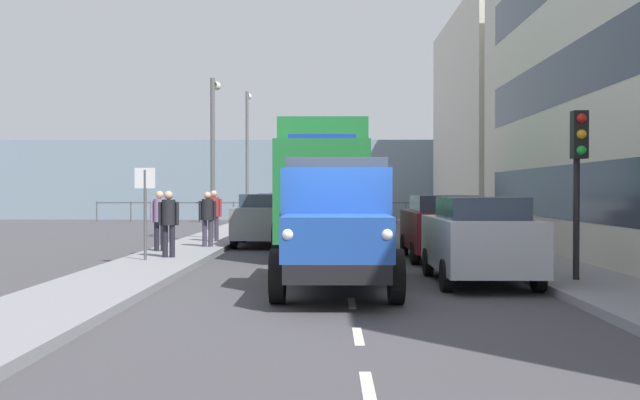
{
  "coord_description": "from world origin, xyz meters",
  "views": [
    {
      "loc": [
        0.35,
        12.11,
        1.86
      ],
      "look_at": [
        0.72,
        -13.23,
        1.51
      ],
      "focal_mm": 40.31,
      "sensor_mm": 36.0,
      "label": 1
    }
  ],
  "objects_px": {
    "truck_vintage_blue": "(336,227)",
    "pedestrian_with_bag": "(214,211)",
    "pedestrian_by_lamp": "(169,218)",
    "traffic_light_near": "(579,158)",
    "lorry_cargo_green": "(323,183)",
    "car_silver_kerbside_near": "(479,239)",
    "car_red_oppositeside_1": "(277,213)",
    "pedestrian_couple_b": "(160,216)",
    "car_grey_oppositeside_0": "(264,219)",
    "lamp_post_promenade": "(213,142)",
    "car_white_oppositeside_2": "(286,209)",
    "pedestrian_near_railing": "(208,214)",
    "car_maroon_kerbside_1": "(441,226)",
    "street_sign": "(145,197)",
    "lamp_post_far": "(247,145)"
  },
  "relations": [
    {
      "from": "pedestrian_near_railing",
      "to": "pedestrian_with_bag",
      "type": "xyz_separation_m",
      "value": [
        0.18,
        -2.24,
        0.03
      ]
    },
    {
      "from": "car_maroon_kerbside_1",
      "to": "traffic_light_near",
      "type": "height_order",
      "value": "traffic_light_near"
    },
    {
      "from": "car_grey_oppositeside_0",
      "to": "street_sign",
      "type": "distance_m",
      "value": 7.08
    },
    {
      "from": "lorry_cargo_green",
      "to": "car_red_oppositeside_1",
      "type": "xyz_separation_m",
      "value": [
        2.02,
        -8.71,
        -1.18
      ]
    },
    {
      "from": "pedestrian_by_lamp",
      "to": "street_sign",
      "type": "bearing_deg",
      "value": 60.17
    },
    {
      "from": "lorry_cargo_green",
      "to": "car_red_oppositeside_1",
      "type": "bearing_deg",
      "value": -76.92
    },
    {
      "from": "car_grey_oppositeside_0",
      "to": "lamp_post_promenade",
      "type": "bearing_deg",
      "value": -38.38
    },
    {
      "from": "car_grey_oppositeside_0",
      "to": "traffic_light_near",
      "type": "bearing_deg",
      "value": 123.6
    },
    {
      "from": "lorry_cargo_green",
      "to": "traffic_light_near",
      "type": "height_order",
      "value": "lorry_cargo_green"
    },
    {
      "from": "car_maroon_kerbside_1",
      "to": "pedestrian_couple_b",
      "type": "relative_size",
      "value": 2.42
    },
    {
      "from": "car_maroon_kerbside_1",
      "to": "car_grey_oppositeside_0",
      "type": "relative_size",
      "value": 0.9
    },
    {
      "from": "lorry_cargo_green",
      "to": "car_silver_kerbside_near",
      "type": "distance_m",
      "value": 7.92
    },
    {
      "from": "lorry_cargo_green",
      "to": "pedestrian_near_railing",
      "type": "distance_m",
      "value": 3.63
    },
    {
      "from": "car_grey_oppositeside_0",
      "to": "lamp_post_far",
      "type": "bearing_deg",
      "value": -81.17
    },
    {
      "from": "lorry_cargo_green",
      "to": "pedestrian_near_railing",
      "type": "bearing_deg",
      "value": -2.63
    },
    {
      "from": "lorry_cargo_green",
      "to": "car_silver_kerbside_near",
      "type": "height_order",
      "value": "lorry_cargo_green"
    },
    {
      "from": "pedestrian_by_lamp",
      "to": "traffic_light_near",
      "type": "xyz_separation_m",
      "value": [
        -8.8,
        4.49,
        1.33
      ]
    },
    {
      "from": "car_maroon_kerbside_1",
      "to": "car_white_oppositeside_2",
      "type": "bearing_deg",
      "value": -72.63
    },
    {
      "from": "car_maroon_kerbside_1",
      "to": "pedestrian_couple_b",
      "type": "bearing_deg",
      "value": -6.63
    },
    {
      "from": "car_red_oppositeside_1",
      "to": "pedestrian_near_railing",
      "type": "bearing_deg",
      "value": 80.21
    },
    {
      "from": "car_grey_oppositeside_0",
      "to": "pedestrian_by_lamp",
      "type": "relative_size",
      "value": 2.67
    },
    {
      "from": "pedestrian_couple_b",
      "to": "street_sign",
      "type": "height_order",
      "value": "street_sign"
    },
    {
      "from": "street_sign",
      "to": "lamp_post_promenade",
      "type": "bearing_deg",
      "value": -92.32
    },
    {
      "from": "car_red_oppositeside_1",
      "to": "lamp_post_far",
      "type": "relative_size",
      "value": 0.64
    },
    {
      "from": "truck_vintage_blue",
      "to": "lamp_post_promenade",
      "type": "xyz_separation_m",
      "value": [
        4.29,
        -12.62,
        2.42
      ]
    },
    {
      "from": "car_white_oppositeside_2",
      "to": "pedestrian_near_railing",
      "type": "bearing_deg",
      "value": 84.02
    },
    {
      "from": "car_white_oppositeside_2",
      "to": "lamp_post_promenade",
      "type": "height_order",
      "value": "lamp_post_promenade"
    },
    {
      "from": "pedestrian_with_bag",
      "to": "traffic_light_near",
      "type": "relative_size",
      "value": 0.53
    },
    {
      "from": "pedestrian_by_lamp",
      "to": "pedestrian_couple_b",
      "type": "distance_m",
      "value": 2.0
    },
    {
      "from": "car_red_oppositeside_1",
      "to": "pedestrian_couple_b",
      "type": "relative_size",
      "value": 2.64
    },
    {
      "from": "lamp_post_promenade",
      "to": "street_sign",
      "type": "distance_m",
      "value": 8.43
    },
    {
      "from": "car_white_oppositeside_2",
      "to": "pedestrian_couple_b",
      "type": "height_order",
      "value": "pedestrian_couple_b"
    },
    {
      "from": "car_red_oppositeside_1",
      "to": "street_sign",
      "type": "bearing_deg",
      "value": 79.85
    },
    {
      "from": "pedestrian_couple_b",
      "to": "traffic_light_near",
      "type": "height_order",
      "value": "traffic_light_near"
    },
    {
      "from": "lamp_post_promenade",
      "to": "car_silver_kerbside_near",
      "type": "bearing_deg",
      "value": 122.18
    },
    {
      "from": "pedestrian_by_lamp",
      "to": "pedestrian_near_railing",
      "type": "relative_size",
      "value": 1.02
    },
    {
      "from": "truck_vintage_blue",
      "to": "pedestrian_by_lamp",
      "type": "relative_size",
      "value": 3.35
    },
    {
      "from": "pedestrian_near_railing",
      "to": "pedestrian_with_bag",
      "type": "distance_m",
      "value": 2.25
    },
    {
      "from": "car_silver_kerbside_near",
      "to": "street_sign",
      "type": "height_order",
      "value": "street_sign"
    },
    {
      "from": "car_silver_kerbside_near",
      "to": "car_grey_oppositeside_0",
      "type": "xyz_separation_m",
      "value": [
        5.18,
        -9.79,
        0.0
      ]
    },
    {
      "from": "car_white_oppositeside_2",
      "to": "lamp_post_promenade",
      "type": "relative_size",
      "value": 0.72
    },
    {
      "from": "car_silver_kerbside_near",
      "to": "pedestrian_with_bag",
      "type": "relative_size",
      "value": 2.33
    },
    {
      "from": "car_grey_oppositeside_0",
      "to": "pedestrian_couple_b",
      "type": "relative_size",
      "value": 2.68
    },
    {
      "from": "truck_vintage_blue",
      "to": "pedestrian_with_bag",
      "type": "height_order",
      "value": "truck_vintage_blue"
    },
    {
      "from": "car_silver_kerbside_near",
      "to": "pedestrian_couple_b",
      "type": "height_order",
      "value": "pedestrian_couple_b"
    },
    {
      "from": "lorry_cargo_green",
      "to": "traffic_light_near",
      "type": "relative_size",
      "value": 2.56
    },
    {
      "from": "pedestrian_near_railing",
      "to": "pedestrian_with_bag",
      "type": "relative_size",
      "value": 0.98
    },
    {
      "from": "truck_vintage_blue",
      "to": "lamp_post_promenade",
      "type": "distance_m",
      "value": 13.55
    },
    {
      "from": "pedestrian_couple_b",
      "to": "lamp_post_far",
      "type": "xyz_separation_m",
      "value": [
        -0.35,
        -18.18,
        3.12
      ]
    },
    {
      "from": "lamp_post_far",
      "to": "lorry_cargo_green",
      "type": "bearing_deg",
      "value": 104.13
    }
  ]
}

